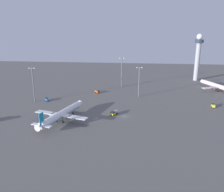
{
  "coord_description": "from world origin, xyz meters",
  "views": [
    {
      "loc": [
        6.63,
        -132.4,
        51.84
      ],
      "look_at": [
        -10.3,
        28.09,
        4.0
      ],
      "focal_mm": 38.4,
      "sensor_mm": 36.0,
      "label": 1
    }
  ],
  "objects_px": {
    "control_tower": "(198,54)",
    "fuel_truck": "(114,113)",
    "maintenance_van": "(47,99)",
    "apron_light_east": "(33,82)",
    "apron_light_central": "(122,70)",
    "apron_light_west": "(139,80)",
    "airplane_mid_apron": "(218,86)",
    "airplane_terminal_side": "(61,114)",
    "cargo_loader": "(97,92)",
    "baggage_tractor": "(213,105)"
  },
  "relations": [
    {
      "from": "control_tower",
      "to": "fuel_truck",
      "type": "distance_m",
      "value": 126.54
    },
    {
      "from": "maintenance_van",
      "to": "apron_light_east",
      "type": "height_order",
      "value": "apron_light_east"
    },
    {
      "from": "apron_light_central",
      "to": "apron_light_west",
      "type": "bearing_deg",
      "value": -62.53
    },
    {
      "from": "airplane_mid_apron",
      "to": "fuel_truck",
      "type": "xyz_separation_m",
      "value": [
        -79.59,
        -63.04,
        -2.47
      ]
    },
    {
      "from": "maintenance_van",
      "to": "apron_light_central",
      "type": "distance_m",
      "value": 69.34
    },
    {
      "from": "airplane_mid_apron",
      "to": "apron_light_east",
      "type": "xyz_separation_m",
      "value": [
        -137.64,
        -42.97,
        10.15
      ]
    },
    {
      "from": "airplane_terminal_side",
      "to": "airplane_mid_apron",
      "type": "distance_m",
      "value": 131.88
    },
    {
      "from": "airplane_terminal_side",
      "to": "apron_light_central",
      "type": "xyz_separation_m",
      "value": [
        28.22,
        81.35,
        10.56
      ]
    },
    {
      "from": "apron_light_west",
      "to": "apron_light_central",
      "type": "bearing_deg",
      "value": 117.47
    },
    {
      "from": "airplane_mid_apron",
      "to": "fuel_truck",
      "type": "bearing_deg",
      "value": -166.36
    },
    {
      "from": "cargo_loader",
      "to": "airplane_mid_apron",
      "type": "bearing_deg",
      "value": 139.2
    },
    {
      "from": "maintenance_van",
      "to": "apron_light_west",
      "type": "height_order",
      "value": "apron_light_west"
    },
    {
      "from": "apron_light_west",
      "to": "apron_light_east",
      "type": "distance_m",
      "value": 75.55
    },
    {
      "from": "control_tower",
      "to": "apron_light_west",
      "type": "distance_m",
      "value": 84.55
    },
    {
      "from": "apron_light_east",
      "to": "cargo_loader",
      "type": "bearing_deg",
      "value": 33.64
    },
    {
      "from": "apron_light_west",
      "to": "apron_light_east",
      "type": "xyz_separation_m",
      "value": [
        -72.92,
        -19.72,
        0.84
      ]
    },
    {
      "from": "baggage_tractor",
      "to": "maintenance_van",
      "type": "height_order",
      "value": "same"
    },
    {
      "from": "control_tower",
      "to": "airplane_mid_apron",
      "type": "xyz_separation_m",
      "value": [
        9.19,
        -39.33,
        -21.54
      ]
    },
    {
      "from": "control_tower",
      "to": "cargo_loader",
      "type": "bearing_deg",
      "value": -147.81
    },
    {
      "from": "fuel_truck",
      "to": "apron_light_west",
      "type": "bearing_deg",
      "value": -84.4
    },
    {
      "from": "maintenance_van",
      "to": "fuel_truck",
      "type": "height_order",
      "value": "fuel_truck"
    },
    {
      "from": "cargo_loader",
      "to": "apron_light_central",
      "type": "xyz_separation_m",
      "value": [
        17.75,
        21.63,
        13.44
      ]
    },
    {
      "from": "apron_light_central",
      "to": "fuel_truck",
      "type": "bearing_deg",
      "value": -89.97
    },
    {
      "from": "fuel_truck",
      "to": "apron_light_central",
      "type": "height_order",
      "value": "apron_light_central"
    },
    {
      "from": "airplane_mid_apron",
      "to": "baggage_tractor",
      "type": "relative_size",
      "value": 8.55
    },
    {
      "from": "baggage_tractor",
      "to": "control_tower",
      "type": "bearing_deg",
      "value": 92.69
    },
    {
      "from": "airplane_mid_apron",
      "to": "maintenance_van",
      "type": "relative_size",
      "value": 8.36
    },
    {
      "from": "airplane_mid_apron",
      "to": "fuel_truck",
      "type": "height_order",
      "value": "airplane_mid_apron"
    },
    {
      "from": "airplane_mid_apron",
      "to": "cargo_loader",
      "type": "distance_m",
      "value": 98.76
    },
    {
      "from": "apron_light_central",
      "to": "baggage_tractor",
      "type": "bearing_deg",
      "value": -36.84
    },
    {
      "from": "airplane_mid_apron",
      "to": "cargo_loader",
      "type": "bearing_deg",
      "value": 164.7
    },
    {
      "from": "maintenance_van",
      "to": "fuel_truck",
      "type": "relative_size",
      "value": 0.68
    },
    {
      "from": "airplane_mid_apron",
      "to": "apron_light_west",
      "type": "relative_size",
      "value": 1.64
    },
    {
      "from": "cargo_loader",
      "to": "maintenance_van",
      "type": "height_order",
      "value": "same"
    },
    {
      "from": "airplane_mid_apron",
      "to": "apron_light_east",
      "type": "relative_size",
      "value": 1.53
    },
    {
      "from": "airplane_terminal_side",
      "to": "airplane_mid_apron",
      "type": "height_order",
      "value": "airplane_terminal_side"
    },
    {
      "from": "airplane_terminal_side",
      "to": "apron_light_west",
      "type": "xyz_separation_m",
      "value": [
        43.14,
        52.66,
        9.09
      ]
    },
    {
      "from": "apron_light_west",
      "to": "airplane_terminal_side",
      "type": "bearing_deg",
      "value": -129.32
    },
    {
      "from": "control_tower",
      "to": "cargo_loader",
      "type": "height_order",
      "value": "control_tower"
    },
    {
      "from": "control_tower",
      "to": "airplane_mid_apron",
      "type": "relative_size",
      "value": 1.19
    },
    {
      "from": "control_tower",
      "to": "apron_light_central",
      "type": "distance_m",
      "value": 78.91
    },
    {
      "from": "airplane_terminal_side",
      "to": "baggage_tractor",
      "type": "height_order",
      "value": "airplane_terminal_side"
    },
    {
      "from": "airplane_terminal_side",
      "to": "fuel_truck",
      "type": "bearing_deg",
      "value": 40.74
    },
    {
      "from": "airplane_mid_apron",
      "to": "baggage_tractor",
      "type": "height_order",
      "value": "airplane_mid_apron"
    },
    {
      "from": "fuel_truck",
      "to": "apron_light_central",
      "type": "bearing_deg",
      "value": -63.86
    },
    {
      "from": "apron_light_east",
      "to": "baggage_tractor",
      "type": "bearing_deg",
      "value": 0.32
    },
    {
      "from": "control_tower",
      "to": "apron_light_west",
      "type": "height_order",
      "value": "control_tower"
    },
    {
      "from": "airplane_mid_apron",
      "to": "maintenance_van",
      "type": "height_order",
      "value": "airplane_mid_apron"
    },
    {
      "from": "cargo_loader",
      "to": "baggage_tractor",
      "type": "bearing_deg",
      "value": 111.99
    },
    {
      "from": "cargo_loader",
      "to": "apron_light_west",
      "type": "xyz_separation_m",
      "value": [
        32.67,
        -7.06,
        11.96
      ]
    }
  ]
}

